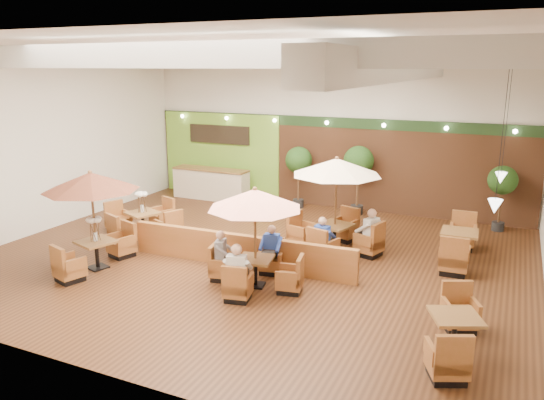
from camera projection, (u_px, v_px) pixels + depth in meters
The scene contains 17 objects.
room at pixel (281, 117), 14.24m from camera, with size 14.04×14.00×5.52m.
service_counter at pixel (211, 184), 20.30m from camera, with size 3.00×0.75×1.18m.
booth_divider at pixel (240, 250), 13.43m from camera, with size 6.13×0.18×0.85m, color brown.
table_0 at pixel (92, 195), 12.95m from camera, with size 2.33×2.60×2.53m.
table_1 at pixel (255, 218), 11.94m from camera, with size 2.39×2.39×2.37m.
table_2 at pixel (336, 187), 14.24m from camera, with size 2.71×2.71×2.64m.
table_3 at pixel (143, 222), 15.85m from camera, with size 2.68×2.68×1.52m.
table_4 at pixel (454, 334), 9.38m from camera, with size 1.08×2.62×0.92m.
table_5 at pixel (458, 246), 13.85m from camera, with size 0.95×2.73×1.02m.
topiary_0 at pixel (299, 163), 18.78m from camera, with size 0.95×0.95×2.21m.
topiary_1 at pixel (358, 164), 17.87m from camera, with size 1.02×1.02×2.37m.
topiary_2 at pixel (502, 183), 16.09m from camera, with size 0.88×0.88×2.05m.
diner_0 at pixel (237, 267), 11.39m from camera, with size 0.46×0.41×0.85m.
diner_1 at pixel (271, 244), 12.92m from camera, with size 0.39×0.33×0.76m.
diner_2 at pixel (223, 250), 12.51m from camera, with size 0.38×0.42×0.76m.
diner_3 at pixel (323, 235), 13.65m from camera, with size 0.40×0.33×0.77m.
diner_4 at pixel (370, 228), 14.10m from camera, with size 0.44×0.48×0.86m.
Camera 1 is at (6.04, -11.92, 4.96)m, focal length 35.00 mm.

